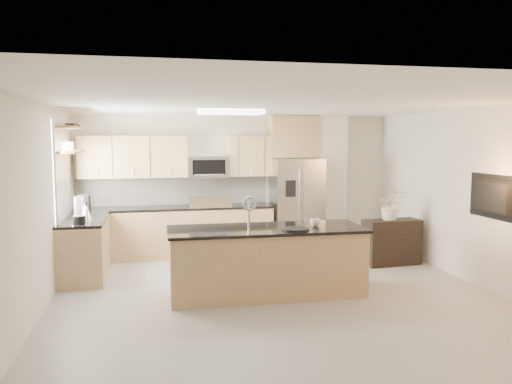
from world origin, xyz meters
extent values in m
plane|color=#A3A09B|center=(0.00, 0.00, 0.00)|extent=(6.50, 6.50, 0.00)
cube|color=white|center=(0.00, 0.00, 2.60)|extent=(6.00, 6.50, 0.02)
cube|color=beige|center=(0.00, 3.25, 1.30)|extent=(6.00, 0.02, 2.60)
cube|color=beige|center=(0.00, -3.25, 1.30)|extent=(6.00, 0.02, 2.60)
cube|color=beige|center=(-3.00, 0.00, 1.30)|extent=(0.02, 6.50, 2.60)
cube|color=beige|center=(3.00, 0.00, 1.30)|extent=(0.02, 6.50, 2.60)
cube|color=tan|center=(-1.23, 2.92, 0.44)|extent=(3.55, 0.65, 0.88)
cube|color=black|center=(-1.23, 2.92, 0.90)|extent=(3.55, 0.66, 0.04)
cube|color=beige|center=(-1.23, 3.24, 1.18)|extent=(3.55, 0.02, 0.52)
cube|color=tan|center=(-2.67, 1.85, 0.44)|extent=(0.65, 1.50, 0.88)
cube|color=black|center=(-2.67, 1.85, 0.90)|extent=(0.66, 1.50, 0.04)
cube|color=black|center=(-0.60, 2.92, 0.45)|extent=(0.76, 0.64, 0.90)
cube|color=black|center=(-0.60, 2.92, 0.92)|extent=(0.76, 0.62, 0.03)
cube|color=#ACACAE|center=(-0.60, 2.62, 1.03)|extent=(0.76, 0.04, 0.22)
cube|color=tan|center=(-1.94, 3.08, 1.83)|extent=(1.92, 0.33, 0.75)
cube|color=tan|center=(0.19, 3.08, 1.83)|extent=(0.82, 0.33, 0.75)
cube|color=#ACACAE|center=(-0.60, 3.05, 1.63)|extent=(0.76, 0.40, 0.40)
cube|color=black|center=(-0.60, 2.85, 1.63)|extent=(0.60, 0.02, 0.28)
cube|color=#ACACAE|center=(1.06, 2.88, 0.89)|extent=(0.92, 0.75, 1.78)
cube|color=gray|center=(1.06, 2.50, 0.89)|extent=(0.02, 0.01, 1.69)
cube|color=black|center=(0.84, 2.48, 1.25)|extent=(0.18, 0.03, 0.30)
cube|color=white|center=(1.82, 3.10, 1.30)|extent=(0.60, 0.30, 2.60)
cube|color=white|center=(-2.98, 1.85, 1.65)|extent=(0.03, 1.05, 1.55)
cube|color=white|center=(-2.97, 1.85, 1.65)|extent=(0.03, 1.15, 1.65)
cube|color=#9C6B3E|center=(-2.85, 1.95, 1.95)|extent=(0.30, 1.20, 0.04)
cube|color=#9C6B3E|center=(-2.85, 1.95, 2.32)|extent=(0.30, 1.20, 0.04)
cube|color=white|center=(-0.40, 1.60, 2.56)|extent=(1.00, 0.50, 0.06)
cube|color=tan|center=(-0.11, 0.39, 0.45)|extent=(2.66, 0.97, 0.89)
cube|color=black|center=(-0.11, 0.39, 0.91)|extent=(2.72, 1.03, 0.04)
cube|color=black|center=(-0.31, 0.39, 0.90)|extent=(0.56, 0.41, 0.01)
cylinder|color=#ACACAE|center=(-0.31, 0.62, 1.10)|extent=(0.03, 0.03, 0.34)
torus|color=#ACACAE|center=(-0.31, 0.56, 1.25)|extent=(0.21, 0.03, 0.21)
cube|color=black|center=(2.38, 1.57, 0.39)|extent=(0.99, 0.48, 0.77)
imported|color=white|center=(0.57, 0.33, 0.99)|extent=(0.16, 0.16, 0.11)
cylinder|color=black|center=(0.24, 0.17, 0.94)|extent=(0.45, 0.45, 0.02)
cylinder|color=black|center=(-2.67, 1.34, 0.98)|extent=(0.17, 0.17, 0.12)
cylinder|color=silver|center=(-2.67, 1.34, 1.18)|extent=(0.13, 0.13, 0.28)
cone|color=#ACACAE|center=(-2.62, 1.72, 1.04)|extent=(0.22, 0.22, 0.24)
cylinder|color=black|center=(-2.62, 1.72, 1.17)|extent=(0.04, 0.04, 0.04)
cube|color=black|center=(-2.69, 2.07, 1.09)|extent=(0.19, 0.22, 0.34)
cylinder|color=#ACACAE|center=(-2.69, 2.01, 1.01)|extent=(0.11, 0.11, 0.12)
imported|color=#ACACAE|center=(-2.85, 2.34, 2.38)|extent=(0.45, 0.45, 0.08)
imported|color=silver|center=(2.34, 1.56, 1.16)|extent=(0.73, 0.64, 0.78)
imported|color=black|center=(2.91, -0.20, 1.35)|extent=(0.14, 1.08, 0.62)
camera|label=1|loc=(-1.67, -6.18, 2.14)|focal=35.00mm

